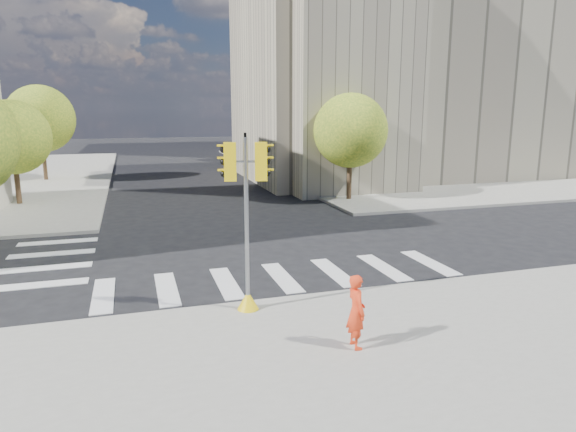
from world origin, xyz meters
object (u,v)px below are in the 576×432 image
object	(u,v)px
traffic_signal	(247,237)
photographer	(356,311)
lamp_near	(332,120)
lamp_far	(274,116)

from	to	relation	value
traffic_signal	photographer	world-z (taller)	traffic_signal
lamp_near	lamp_far	xyz separation A→B (m)	(0.00, 14.00, 0.00)
lamp_near	photographer	world-z (taller)	lamp_near
lamp_near	traffic_signal	xyz separation A→B (m)	(-9.80, -18.60, -2.49)
lamp_far	traffic_signal	size ratio (longest dim) A/B	1.77
photographer	lamp_near	bearing A→B (deg)	-20.38
lamp_near	photographer	distance (m)	23.15
lamp_far	photographer	world-z (taller)	lamp_far
lamp_near	traffic_signal	bearing A→B (deg)	-117.77
lamp_near	photographer	size ratio (longest dim) A/B	4.88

